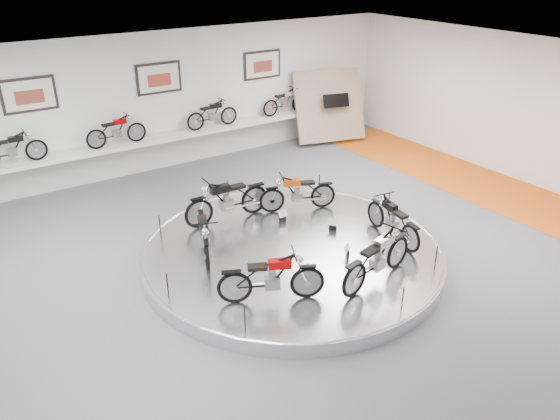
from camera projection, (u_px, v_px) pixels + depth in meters
floor at (300, 265)px, 11.55m from camera, size 16.00×16.00×0.00m
ceiling at (304, 75)px, 9.81m from camera, size 16.00×16.00×0.00m
wall_back at (161, 102)px, 15.90m from camera, size 16.00×0.00×16.00m
wall_right at (541, 115)px, 14.71m from camera, size 0.00×14.00×14.00m
orange_carpet_strip at (501, 192)px, 14.97m from camera, size 2.40×12.60×0.01m
dado_band at (166, 149)px, 16.52m from camera, size 15.68×0.04×1.10m
display_platform at (292, 253)px, 11.71m from camera, size 6.40×6.40×0.30m
platform_rim at (292, 248)px, 11.66m from camera, size 6.40×6.40×0.10m
shelf at (168, 137)px, 16.12m from camera, size 11.00×0.55×0.10m
poster_left at (29, 95)px, 13.81m from camera, size 1.35×0.06×0.88m
poster_center at (159, 78)px, 15.57m from camera, size 1.35×0.06×0.88m
poster_right at (262, 65)px, 17.33m from camera, size 1.35×0.06×0.88m
display_panel at (329, 106)px, 18.38m from camera, size 2.56×1.52×2.30m
shelf_bike_a at (12, 151)px, 13.82m from camera, size 1.22×0.43×0.73m
shelf_bike_b at (116, 133)px, 15.18m from camera, size 1.22×0.43×0.73m
shelf_bike_c at (212, 116)px, 16.69m from camera, size 1.22×0.43×0.73m
shelf_bike_d at (285, 103)px, 18.05m from camera, size 1.22×0.43×0.73m
bike_a at (298, 192)px, 13.09m from camera, size 1.69×1.10×0.94m
bike_b at (227, 199)px, 12.57m from camera, size 1.83×0.70×1.07m
bike_c at (204, 235)px, 11.16m from camera, size 1.12×1.69×0.94m
bike_d at (271, 277)px, 9.69m from camera, size 1.73×1.26×0.97m
bike_e at (377, 258)px, 10.24m from camera, size 1.84×0.95×1.03m
bike_f at (393, 220)px, 11.79m from camera, size 0.78×1.64×0.93m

